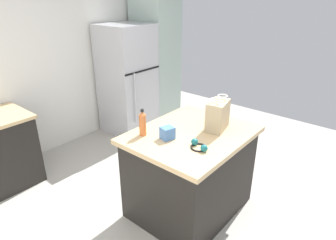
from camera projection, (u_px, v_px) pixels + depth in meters
The scene contains 9 objects.
ground at pixel (183, 222), 3.02m from camera, with size 6.79×6.79×0.00m, color #ADA89E.
back_wall at pixel (36, 59), 3.94m from camera, with size 5.66×0.13×2.67m.
kitchen_island at pixel (190, 172), 3.05m from camera, with size 1.21×0.98×0.91m.
refrigerator at pixel (127, 80), 4.73m from camera, with size 0.74×0.75×1.73m.
tall_cabinet at pixel (156, 57), 5.10m from camera, with size 0.59×0.67×2.25m.
shopping_bag at pixel (218, 115), 2.88m from camera, with size 0.31×0.22×0.34m.
small_box at pixel (167, 133), 2.73m from camera, with size 0.12×0.11×0.12m, color #4775B7.
bottle at pixel (143, 123), 2.77m from camera, with size 0.07×0.07×0.27m.
ear_defenders at pixel (199, 146), 2.58m from camera, with size 0.19×0.19×0.06m.
Camera 1 is at (-1.89, -1.39, 2.18)m, focal length 31.41 mm.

